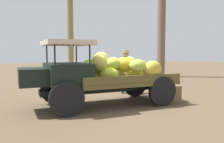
% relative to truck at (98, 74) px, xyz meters
% --- Properties ---
extents(ground_plane, '(60.00, 60.00, 0.00)m').
position_rel_truck_xyz_m(ground_plane, '(-0.51, -0.24, -0.94)').
color(ground_plane, brown).
extents(truck, '(4.51, 1.90, 1.87)m').
position_rel_truck_xyz_m(truck, '(0.00, 0.00, 0.00)').
color(truck, black).
rests_on(truck, ground).
extents(farmer, '(0.52, 0.49, 1.66)m').
position_rel_truck_xyz_m(farmer, '(-1.70, -1.47, 0.00)').
color(farmer, '#466066').
rests_on(farmer, ground).
extents(wooden_crate, '(0.49, 0.52, 0.51)m').
position_rel_truck_xyz_m(wooden_crate, '(-2.37, 0.42, -0.68)').
color(wooden_crate, brown).
rests_on(wooden_crate, ground).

